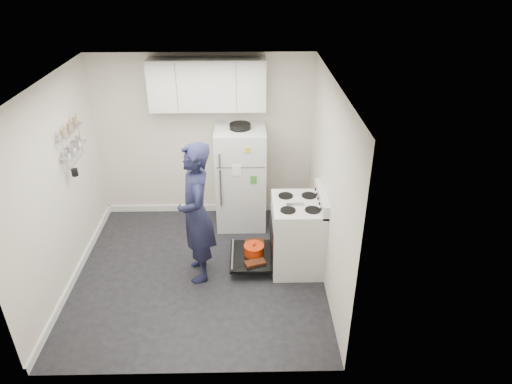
{
  "coord_description": "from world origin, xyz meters",
  "views": [
    {
      "loc": [
        0.64,
        -4.76,
        3.8
      ],
      "look_at": [
        0.74,
        0.27,
        1.05
      ],
      "focal_mm": 32.0,
      "sensor_mm": 36.0,
      "label": 1
    }
  ],
  "objects_px": {
    "electric_range": "(296,235)",
    "refrigerator": "(241,177)",
    "person": "(196,214)",
    "open_oven_door": "(252,253)"
  },
  "relations": [
    {
      "from": "refrigerator",
      "to": "open_oven_door",
      "type": "bearing_deg",
      "value": -82.13
    },
    {
      "from": "refrigerator",
      "to": "person",
      "type": "distance_m",
      "value": 1.38
    },
    {
      "from": "electric_range",
      "to": "person",
      "type": "xyz_separation_m",
      "value": [
        -1.25,
        -0.17,
        0.45
      ]
    },
    {
      "from": "open_oven_door",
      "to": "person",
      "type": "distance_m",
      "value": 1.01
    },
    {
      "from": "electric_range",
      "to": "person",
      "type": "distance_m",
      "value": 1.34
    },
    {
      "from": "person",
      "to": "electric_range",
      "type": "bearing_deg",
      "value": 86.91
    },
    {
      "from": "open_oven_door",
      "to": "refrigerator",
      "type": "xyz_separation_m",
      "value": [
        -0.15,
        1.09,
        0.59
      ]
    },
    {
      "from": "electric_range",
      "to": "open_oven_door",
      "type": "distance_m",
      "value": 0.64
    },
    {
      "from": "electric_range",
      "to": "refrigerator",
      "type": "relative_size",
      "value": 0.69
    },
    {
      "from": "refrigerator",
      "to": "person",
      "type": "relative_size",
      "value": 0.87
    }
  ]
}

